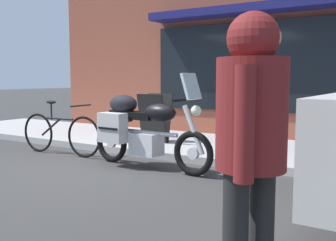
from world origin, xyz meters
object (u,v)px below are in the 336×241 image
Objects in this scene: parked_bicycle at (60,133)px; sandwich_board_sign at (155,118)px; touring_motorcycle at (141,128)px; pedestrian_walking at (251,129)px.

sandwich_board_sign reaches higher than parked_bicycle.
pedestrian_walking is at bearing -44.86° from touring_motorcycle.
parked_bicycle is at bearing 148.60° from pedestrian_walking.
parked_bicycle is 1.94× the size of sandwich_board_sign.
touring_motorcycle reaches higher than parked_bicycle.
sandwich_board_sign is (-3.33, 4.06, -0.46)m from pedestrian_walking.
touring_motorcycle is 3.71m from pedestrian_walking.
touring_motorcycle is 1.63m from sandwich_board_sign.
pedestrian_walking is at bearing -50.63° from sandwich_board_sign.
sandwich_board_sign is (1.06, 1.38, 0.20)m from parked_bicycle.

